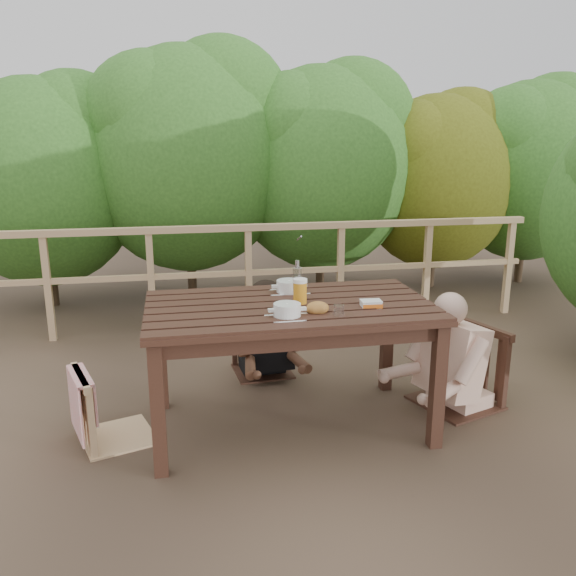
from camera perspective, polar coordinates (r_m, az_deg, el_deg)
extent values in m
plane|color=brown|center=(3.86, 0.15, -13.21)|extent=(60.00, 60.00, 0.00)
cube|color=black|center=(3.69, 0.15, -7.72)|extent=(1.73, 0.97, 0.80)
cube|color=tan|center=(3.69, -16.70, -7.87)|extent=(0.54, 0.54, 0.87)
cube|color=black|center=(4.51, -2.56, -3.13)|extent=(0.46, 0.46, 0.86)
cube|color=black|center=(4.12, 16.42, -4.32)|extent=(0.64, 0.64, 1.02)
cube|color=tan|center=(5.55, -3.85, 1.04)|extent=(5.60, 0.10, 1.01)
cylinder|color=white|center=(3.31, -0.08, -2.26)|extent=(0.26, 0.26, 0.09)
cylinder|color=silver|center=(3.81, 0.12, 0.07)|extent=(0.28, 0.28, 0.09)
ellipsoid|color=#A46926|center=(3.38, 2.89, -1.98)|extent=(0.14, 0.10, 0.08)
cylinder|color=orange|center=(3.55, 1.18, -0.42)|extent=(0.09, 0.09, 0.17)
cylinder|color=white|center=(3.72, 0.90, 0.88)|extent=(0.06, 0.06, 0.24)
cylinder|color=white|center=(3.33, 4.96, -2.30)|extent=(0.07, 0.07, 0.08)
cube|color=white|center=(3.53, 8.08, -1.61)|extent=(0.13, 0.10, 0.05)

